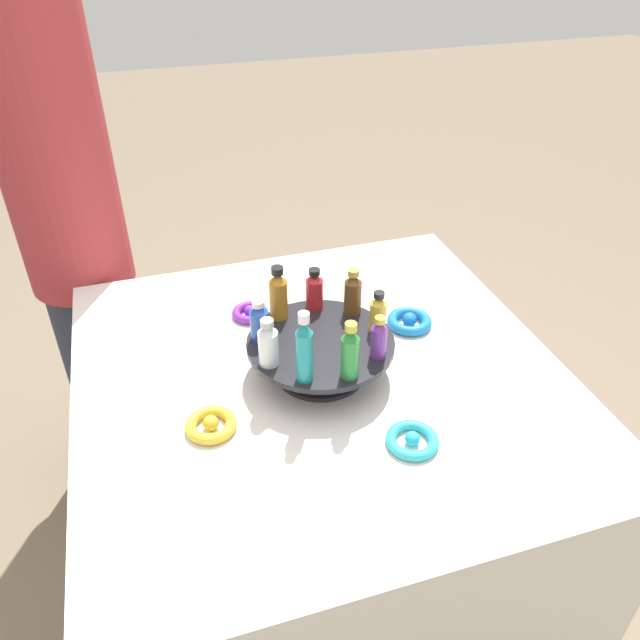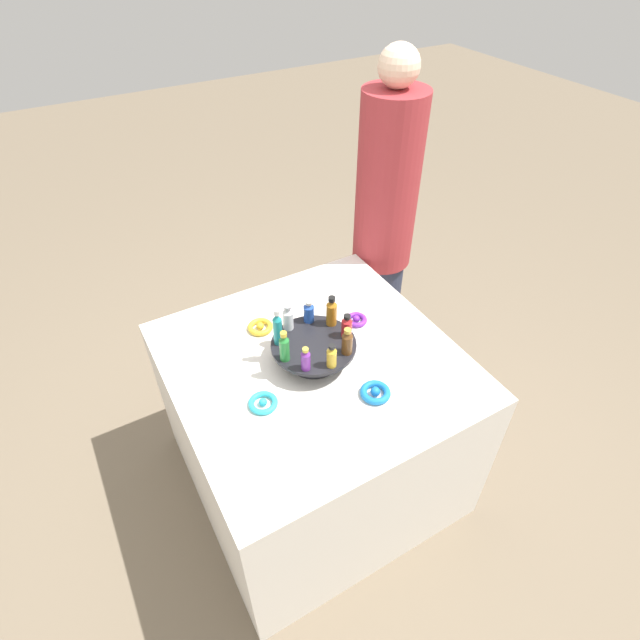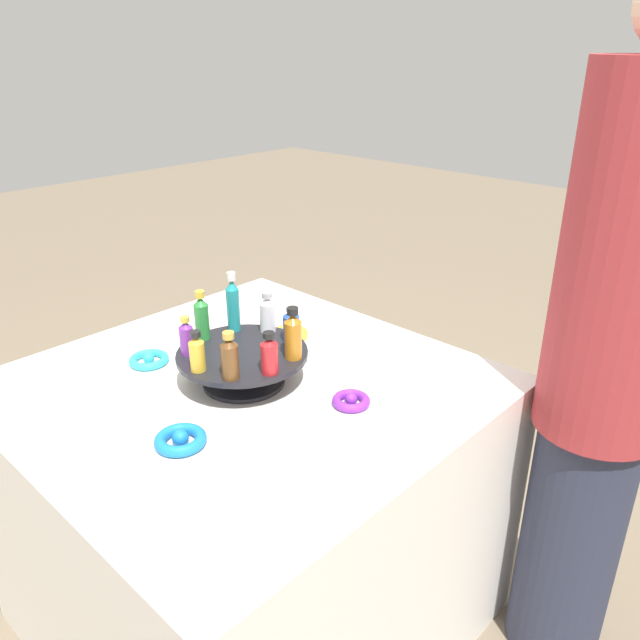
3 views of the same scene
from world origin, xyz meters
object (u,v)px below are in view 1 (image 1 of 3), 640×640
bottle_brown (353,293)px  person_figure (74,236)px  ribbon_bow_purple (250,312)px  ribbon_bow_gold (211,425)px  bottle_purple (379,339)px  ribbon_bow_teal (412,440)px  bottle_gold (378,314)px  display_stand (321,352)px  bottle_green (350,352)px  ribbon_bow_blue (409,321)px  bottle_teal (304,350)px  bottle_clear (268,344)px  bottle_amber (278,295)px  bottle_blue (259,321)px  bottle_red (314,290)px

bottle_brown → person_figure: person_figure is taller
ribbon_bow_purple → ribbon_bow_gold: ribbon_bow_gold is taller
bottle_purple → ribbon_bow_teal: size_ratio=0.94×
bottle_gold → ribbon_bow_gold: 0.40m
display_stand → bottle_green: (0.12, 0.02, 0.09)m
bottle_gold → ribbon_bow_blue: bottle_gold is taller
bottle_teal → ribbon_bow_purple: (-0.35, -0.04, -0.14)m
bottle_clear → bottle_gold: bottle_clear is taller
bottle_amber → ribbon_bow_purple: 0.19m
bottle_clear → ribbon_bow_blue: (-0.14, 0.36, -0.12)m
ribbon_bow_purple → ribbon_bow_teal: same height
bottle_clear → ribbon_bow_teal: size_ratio=1.04×
ribbon_bow_blue → ribbon_bow_purple: size_ratio=1.22×
bottle_teal → ribbon_bow_blue: bottle_teal is taller
ribbon_bow_gold → person_figure: bearing=-162.1°
bottle_gold → ribbon_bow_blue: (-0.10, 0.12, -0.11)m
bottle_blue → bottle_purple: size_ratio=0.98×
bottle_teal → ribbon_bow_teal: (0.14, 0.16, -0.14)m
display_stand → person_figure: 0.80m
bottle_clear → bottle_teal: size_ratio=0.68×
bottle_red → bottle_brown: bearing=58.9°
ribbon_bow_purple → ribbon_bow_gold: (0.35, -0.15, 0.00)m
ribbon_bow_gold → ribbon_bow_teal: 0.38m
bottle_blue → bottle_green: bottle_green is taller
bottle_clear → bottle_green: bottle_green is taller
bottle_green → bottle_brown: 0.21m
person_figure → bottle_clear: bearing=-8.7°
ribbon_bow_blue → bottle_green: bearing=-45.9°
bottle_teal → bottle_red: 0.24m
bottle_blue → bottle_gold: size_ratio=0.98×
ribbon_bow_purple → person_figure: 0.56m
bottle_red → ribbon_bow_blue: 0.25m
bottle_teal → bottle_amber: size_ratio=1.22×
bottle_blue → person_figure: (-0.59, -0.37, -0.05)m
bottle_green → person_figure: person_figure is taller
bottle_red → ribbon_bow_teal: size_ratio=0.97×
bottle_clear → ribbon_bow_blue: 0.41m
bottle_red → bottle_gold: bearing=38.9°
bottle_blue → bottle_red: size_ratio=0.95×
display_stand → bottle_purple: size_ratio=3.29×
display_stand → ribbon_bow_teal: (0.25, 0.10, -0.04)m
bottle_teal → bottle_amber: (-0.21, 0.00, -0.01)m
ribbon_bow_purple → bottle_blue: bearing=-4.4°
bottle_purple → ribbon_bow_gold: bearing=-86.9°
bottle_green → ribbon_bow_teal: 0.20m
bottle_red → ribbon_bow_teal: bearing=11.6°
bottle_clear → person_figure: (-0.68, -0.37, -0.05)m
ribbon_bow_gold → bottle_amber: bearing=137.8°
bottle_gold → bottle_red: (-0.12, -0.10, 0.00)m
bottle_brown → bottle_red: size_ratio=1.12×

